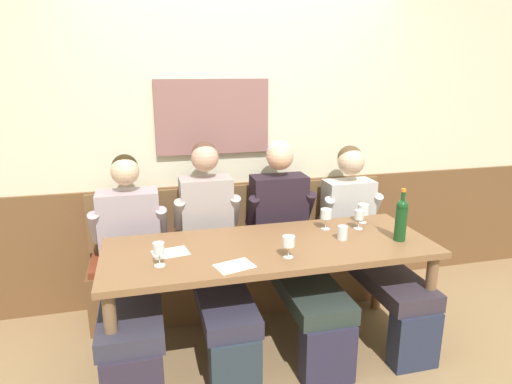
{
  "coord_description": "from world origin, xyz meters",
  "views": [
    {
      "loc": [
        -0.73,
        -2.33,
        1.83
      ],
      "look_at": [
        -0.02,
        0.46,
        1.03
      ],
      "focal_mm": 31.23,
      "sensor_mm": 36.0,
      "label": 1
    }
  ],
  "objects_px": {
    "wall_bench": "(247,270)",
    "dining_table": "(270,258)",
    "wine_bottle_green_tall": "(401,218)",
    "water_tumbler_left": "(342,233)",
    "person_left_seat": "(291,240)",
    "wine_glass_near_bucket": "(326,214)",
    "person_center_right_seat": "(213,246)",
    "wine_glass_center_front": "(359,216)",
    "wine_glass_left_end": "(289,242)",
    "wine_glass_by_bottle": "(363,210)",
    "person_right_seat": "(130,261)",
    "person_center_left_seat": "(366,236)",
    "wine_glass_right_end": "(159,250)"
  },
  "relations": [
    {
      "from": "wall_bench",
      "to": "wine_glass_center_front",
      "type": "height_order",
      "value": "wall_bench"
    },
    {
      "from": "wall_bench",
      "to": "wine_glass_by_bottle",
      "type": "height_order",
      "value": "wall_bench"
    },
    {
      "from": "wall_bench",
      "to": "wine_glass_center_front",
      "type": "distance_m",
      "value": 1.02
    },
    {
      "from": "wall_bench",
      "to": "person_left_seat",
      "type": "xyz_separation_m",
      "value": [
        0.25,
        -0.33,
        0.36
      ]
    },
    {
      "from": "wine_glass_near_bucket",
      "to": "water_tumbler_left",
      "type": "distance_m",
      "value": 0.22
    },
    {
      "from": "wall_bench",
      "to": "dining_table",
      "type": "height_order",
      "value": "wall_bench"
    },
    {
      "from": "wall_bench",
      "to": "wine_glass_center_front",
      "type": "xyz_separation_m",
      "value": [
        0.67,
        -0.52,
        0.57
      ]
    },
    {
      "from": "wine_glass_right_end",
      "to": "wine_glass_by_bottle",
      "type": "xyz_separation_m",
      "value": [
        1.45,
        0.38,
        -0.01
      ]
    },
    {
      "from": "wine_glass_center_front",
      "to": "wine_glass_by_bottle",
      "type": "relative_size",
      "value": 0.98
    },
    {
      "from": "wine_glass_left_end",
      "to": "water_tumbler_left",
      "type": "distance_m",
      "value": 0.47
    },
    {
      "from": "wine_bottle_green_tall",
      "to": "wall_bench",
      "type": "bearing_deg",
      "value": 136.97
    },
    {
      "from": "wall_bench",
      "to": "person_right_seat",
      "type": "relative_size",
      "value": 1.88
    },
    {
      "from": "dining_table",
      "to": "wine_bottle_green_tall",
      "type": "height_order",
      "value": "wine_bottle_green_tall"
    },
    {
      "from": "wine_glass_by_bottle",
      "to": "wine_glass_left_end",
      "type": "bearing_deg",
      "value": -147.57
    },
    {
      "from": "person_left_seat",
      "to": "wine_glass_by_bottle",
      "type": "height_order",
      "value": "person_left_seat"
    },
    {
      "from": "water_tumbler_left",
      "to": "wine_bottle_green_tall",
      "type": "bearing_deg",
      "value": -16.71
    },
    {
      "from": "wine_glass_right_end",
      "to": "wine_glass_center_front",
      "type": "xyz_separation_m",
      "value": [
        1.36,
        0.27,
        -0.01
      ]
    },
    {
      "from": "wall_bench",
      "to": "dining_table",
      "type": "xyz_separation_m",
      "value": [
        0.0,
        -0.65,
        0.39
      ]
    },
    {
      "from": "person_center_left_seat",
      "to": "wine_glass_near_bucket",
      "type": "relative_size",
      "value": 8.62
    },
    {
      "from": "wine_glass_left_end",
      "to": "wine_glass_by_bottle",
      "type": "bearing_deg",
      "value": 32.43
    },
    {
      "from": "wine_glass_center_front",
      "to": "water_tumbler_left",
      "type": "xyz_separation_m",
      "value": [
        -0.19,
        -0.15,
        -0.05
      ]
    },
    {
      "from": "person_left_seat",
      "to": "water_tumbler_left",
      "type": "xyz_separation_m",
      "value": [
        0.23,
        -0.34,
        0.16
      ]
    },
    {
      "from": "wine_glass_right_end",
      "to": "wine_glass_by_bottle",
      "type": "height_order",
      "value": "wine_glass_right_end"
    },
    {
      "from": "person_center_right_seat",
      "to": "wine_glass_by_bottle",
      "type": "bearing_deg",
      "value": -4.62
    },
    {
      "from": "wine_glass_center_front",
      "to": "water_tumbler_left",
      "type": "distance_m",
      "value": 0.25
    },
    {
      "from": "dining_table",
      "to": "wine_glass_near_bucket",
      "type": "bearing_deg",
      "value": 22.16
    },
    {
      "from": "person_center_right_seat",
      "to": "person_center_left_seat",
      "type": "distance_m",
      "value": 1.15
    },
    {
      "from": "wine_bottle_green_tall",
      "to": "water_tumbler_left",
      "type": "bearing_deg",
      "value": 163.29
    },
    {
      "from": "person_right_seat",
      "to": "wine_glass_near_bucket",
      "type": "bearing_deg",
      "value": -5.29
    },
    {
      "from": "dining_table",
      "to": "person_right_seat",
      "type": "relative_size",
      "value": 1.64
    },
    {
      "from": "dining_table",
      "to": "wine_glass_center_front",
      "type": "distance_m",
      "value": 0.71
    },
    {
      "from": "wall_bench",
      "to": "wine_glass_right_end",
      "type": "xyz_separation_m",
      "value": [
        -0.69,
        -0.79,
        0.57
      ]
    },
    {
      "from": "person_center_right_seat",
      "to": "wine_glass_center_front",
      "type": "bearing_deg",
      "value": -11.33
    },
    {
      "from": "person_left_seat",
      "to": "wine_glass_right_end",
      "type": "distance_m",
      "value": 1.07
    },
    {
      "from": "dining_table",
      "to": "wine_glass_left_end",
      "type": "bearing_deg",
      "value": -76.71
    },
    {
      "from": "person_left_seat",
      "to": "wine_glass_center_front",
      "type": "height_order",
      "value": "person_left_seat"
    },
    {
      "from": "person_center_left_seat",
      "to": "wine_bottle_green_tall",
      "type": "height_order",
      "value": "person_center_left_seat"
    },
    {
      "from": "water_tumbler_left",
      "to": "person_center_right_seat",
      "type": "bearing_deg",
      "value": 156.1
    },
    {
      "from": "person_left_seat",
      "to": "wine_glass_near_bucket",
      "type": "bearing_deg",
      "value": -34.5
    },
    {
      "from": "dining_table",
      "to": "wine_glass_by_bottle",
      "type": "xyz_separation_m",
      "value": [
        0.76,
        0.24,
        0.18
      ]
    },
    {
      "from": "person_center_left_seat",
      "to": "water_tumbler_left",
      "type": "bearing_deg",
      "value": -136.93
    },
    {
      "from": "person_right_seat",
      "to": "wine_glass_near_bucket",
      "type": "relative_size",
      "value": 8.68
    },
    {
      "from": "person_left_seat",
      "to": "wine_glass_right_end",
      "type": "relative_size",
      "value": 9.44
    },
    {
      "from": "person_left_seat",
      "to": "person_center_left_seat",
      "type": "distance_m",
      "value": 0.59
    },
    {
      "from": "wall_bench",
      "to": "water_tumbler_left",
      "type": "xyz_separation_m",
      "value": [
        0.48,
        -0.67,
        0.52
      ]
    },
    {
      "from": "dining_table",
      "to": "water_tumbler_left",
      "type": "xyz_separation_m",
      "value": [
        0.48,
        -0.02,
        0.13
      ]
    },
    {
      "from": "person_right_seat",
      "to": "wine_glass_center_front",
      "type": "bearing_deg",
      "value": -6.43
    },
    {
      "from": "person_left_seat",
      "to": "wine_glass_center_front",
      "type": "xyz_separation_m",
      "value": [
        0.42,
        -0.19,
        0.21
      ]
    },
    {
      "from": "wine_glass_near_bucket",
      "to": "person_center_right_seat",
      "type": "bearing_deg",
      "value": 169.18
    },
    {
      "from": "wall_bench",
      "to": "wine_bottle_green_tall",
      "type": "relative_size",
      "value": 6.86
    }
  ]
}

